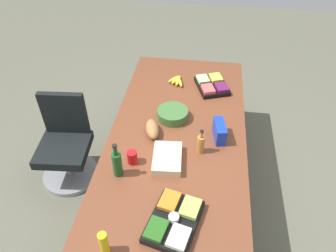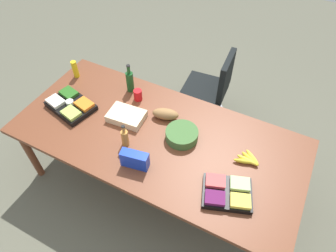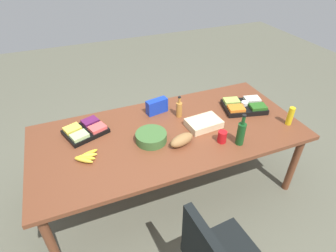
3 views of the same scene
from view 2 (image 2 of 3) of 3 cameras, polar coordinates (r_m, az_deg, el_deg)
The scene contains 14 objects.
ground_plane at distance 3.24m, azimuth -1.69°, elevation -10.32°, with size 10.00×10.00×0.00m, color #60604E.
conference_table at distance 2.66m, azimuth -2.03°, elevation -2.56°, with size 2.52×1.16×0.76m.
office_chair at distance 3.61m, azimuth 7.59°, elevation 5.85°, with size 0.56×0.56×0.90m.
sheet_cake at distance 2.74m, azimuth -7.84°, elevation 1.87°, with size 0.32×0.22×0.07m, color beige.
fruit_platter at distance 2.31m, azimuth 11.09°, elevation -12.17°, with size 0.43×0.38×0.07m.
veggie_tray at distance 2.96m, azimuth -17.88°, elevation 3.81°, with size 0.48×0.39×0.09m.
salad_bowl at distance 2.57m, azimuth 2.62°, elevation -1.65°, with size 0.28×0.28×0.09m, color #3F6A33.
dressing_bottle at distance 2.51m, azimuth -8.13°, elevation -2.13°, with size 0.07×0.07×0.23m.
chip_bag_blue at distance 2.38m, azimuth -6.28°, elevation -6.30°, with size 0.22×0.08×0.15m, color #1739C0.
mustard_bottle at distance 3.27m, azimuth -17.11°, elevation 10.20°, with size 0.06×0.06×0.18m, color yellow.
red_solo_cup at distance 2.90m, azimuth -5.70°, elevation 5.84°, with size 0.08×0.08×0.11m, color red.
wine_bottle at distance 2.97m, azimuth -7.20°, elevation 8.41°, with size 0.09×0.09×0.30m.
bread_loaf at distance 2.71m, azimuth -0.48°, elevation 2.27°, with size 0.24×0.11×0.10m, color #9C6F3F.
banana_bunch at distance 2.51m, azimuth 14.89°, elevation -6.09°, with size 0.21×0.17×0.04m.
Camera 2 is at (-0.85, 1.44, 2.77)m, focal length 32.34 mm.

